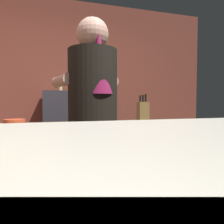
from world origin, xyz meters
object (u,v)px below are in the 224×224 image
bartender (93,120)px  chefs_knife (114,123)px  knife_block (143,112)px  mixing_bowl (15,122)px  bottle_soy (96,87)px  bottle_vinegar (60,86)px

bartender → chefs_knife: (0.28, 0.40, -0.07)m
knife_block → chefs_knife: 0.31m
mixing_bowl → bottle_soy: bottle_soy is taller
chefs_knife → bartender: bearing=-132.1°
mixing_bowl → chefs_knife: (0.87, -0.15, -0.02)m
knife_block → chefs_knife: knife_block is taller
mixing_bowl → bottle_vinegar: size_ratio=0.79×
bartender → mixing_bowl: bearing=33.6°
mixing_bowl → chefs_knife: 0.88m
bottle_vinegar → chefs_knife: bearing=-74.0°
knife_block → bottle_vinegar: size_ratio=1.24×
bottle_vinegar → bottle_soy: bearing=-4.4°
bartender → bottle_vinegar: 1.90m
knife_block → bottle_soy: 1.45m
mixing_bowl → bottle_vinegar: (0.45, 1.30, 0.42)m
bottle_vinegar → bottle_soy: bottle_vinegar is taller
bartender → bottle_vinegar: bartender is taller
bottle_vinegar → bottle_soy: 0.55m
bartender → chefs_knife: 0.50m
bartender → bottle_vinegar: size_ratio=7.51×
knife_block → bottle_vinegar: bearing=116.0°
chefs_knife → bottle_vinegar: bearing=98.4°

